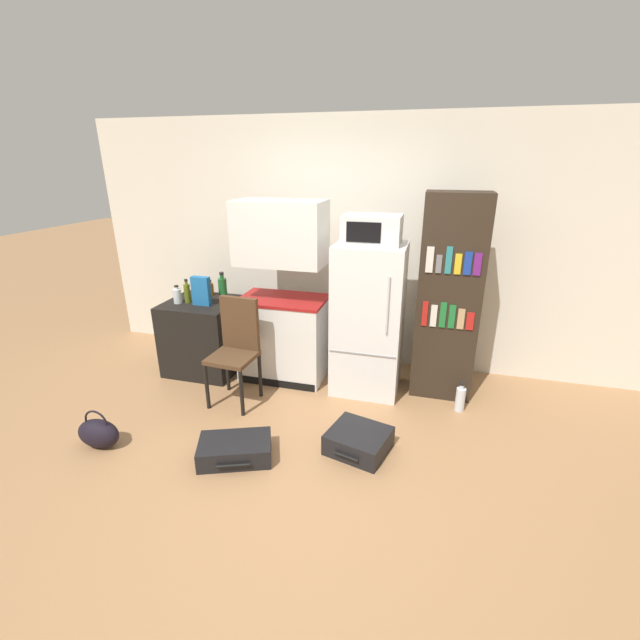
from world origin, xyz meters
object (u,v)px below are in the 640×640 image
Objects in this scene: bookshelf at (448,299)px; suitcase_large_flat at (359,441)px; handbag at (98,433)px; water_bottle_front at (460,399)px; refrigerator at (368,319)px; bottle_green_tall at (223,289)px; bottle_clear_short at (177,296)px; bottle_amber_beer at (211,289)px; microwave at (372,229)px; kitchen_hutch at (283,301)px; chair at (237,342)px; bottle_olive_oil at (187,293)px; side_table at (204,336)px; suitcase_small_flat at (235,450)px; cereal_box at (201,291)px.

suitcase_large_flat is (-0.61, -1.15, -0.89)m from bookshelf.
water_bottle_front is (2.85, 1.34, -0.00)m from handbag.
bottle_green_tall is (-1.57, 0.04, 0.18)m from refrigerator.
bottle_clear_short reaches higher than bottle_amber_beer.
microwave is 1.71m from bottle_green_tall.
kitchen_hutch is at bearing 178.61° from microwave.
bottle_amber_beer is 0.32× the size of suitcase_large_flat.
microwave reaches higher than water_bottle_front.
bookshelf reaches higher than water_bottle_front.
handbag is (-2.66, -1.66, -0.85)m from bookshelf.
microwave is (-0.00, -0.00, 0.87)m from refrigerator.
microwave is 0.97m from bookshelf.
water_bottle_front is (2.08, 0.32, -0.47)m from chair.
bottle_amber_beer is (-1.80, 0.18, -0.75)m from microwave.
microwave is 0.27× the size of bookshelf.
bookshelf is at bearing 4.95° from bottle_olive_oil.
refrigerator is 1.23m from suitcase_large_flat.
side_table is 0.78× the size of chair.
bottle_olive_oil is (-1.01, -0.13, 0.04)m from kitchen_hutch.
kitchen_hutch is at bearing 4.73° from side_table.
chair is at bearing -24.18° from bottle_clear_short.
microwave is at bearing 1.69° from side_table.
bottle_clear_short is 0.19× the size of chair.
suitcase_large_flat is (1.01, -1.06, -0.76)m from kitchen_hutch.
bottle_amber_beer is at bearing 101.03° from suitcase_small_flat.
side_table is 0.53m from bottle_clear_short.
bottle_olive_oil reaches higher than water_bottle_front.
bottle_clear_short is (-2.72, -0.27, -0.11)m from bookshelf.
bottle_clear_short is at bearing -170.80° from kitchen_hutch.
side_table is at bearing -178.31° from microwave.
handbag is (-1.93, -1.55, -1.48)m from microwave.
cereal_box is 1.63m from handbag.
cereal_box is (-0.83, -0.17, 0.09)m from kitchen_hutch.
side_table is at bearing 128.79° from cereal_box.
kitchen_hutch is 7.28× the size of bottle_olive_oil.
suitcase_small_flat is at bearing 7.65° from handbag.
bottle_olive_oil is 2.36m from suitcase_large_flat.
bottle_amber_beer is at bearing 103.83° from cereal_box.
side_table is 0.43× the size of kitchen_hutch.
side_table is 4.08× the size of bottle_clear_short.
bottle_amber_beer is 2.40m from suitcase_large_flat.
bottle_amber_beer is 0.59× the size of cereal_box.
water_bottle_front is (0.92, -0.21, -1.49)m from microwave.
bookshelf reaches higher than kitchen_hutch.
kitchen_hutch is at bearing 9.20° from bottle_clear_short.
suitcase_large_flat is at bearing -27.25° from side_table.
water_bottle_front is at bearing -5.71° from bottle_green_tall.
bottle_clear_short is at bearing -175.49° from microwave.
refrigerator is 2.55m from handbag.
kitchen_hutch is 1.61m from suitcase_small_flat.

